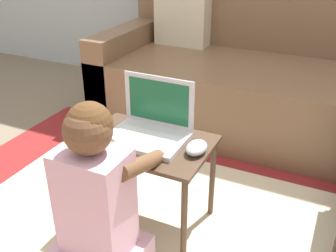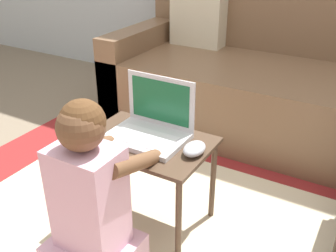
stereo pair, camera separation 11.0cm
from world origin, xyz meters
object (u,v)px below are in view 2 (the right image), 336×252
(laptop, at_px, (150,128))
(computer_mouse, at_px, (194,149))
(laptop_desk, at_px, (147,152))
(couch, at_px, (275,81))
(person_seated, at_px, (91,204))

(laptop, relative_size, computer_mouse, 2.74)
(laptop, bearing_deg, laptop_desk, -82.88)
(couch, bearing_deg, computer_mouse, -88.67)
(couch, distance_m, person_seated, 1.51)
(couch, bearing_deg, laptop, -99.31)
(computer_mouse, bearing_deg, couch, 91.33)
(laptop, xyz_separation_m, computer_mouse, (0.21, -0.03, -0.02))
(person_seated, bearing_deg, laptop_desk, 88.42)
(couch, xyz_separation_m, laptop, (-0.18, -1.13, 0.13))
(couch, height_order, laptop_desk, couch)
(couch, height_order, laptop, couch)
(laptop_desk, height_order, laptop, laptop)
(couch, relative_size, person_seated, 2.83)
(laptop, bearing_deg, computer_mouse, -7.03)
(couch, xyz_separation_m, computer_mouse, (0.03, -1.15, 0.11))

